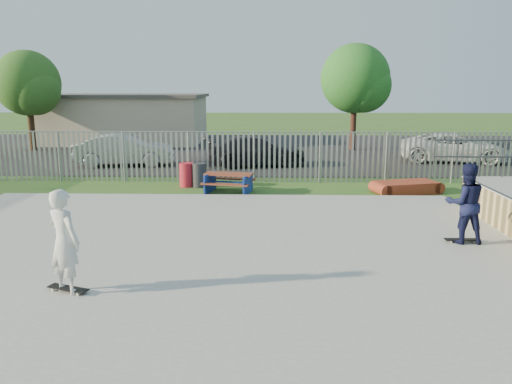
{
  "coord_description": "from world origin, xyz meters",
  "views": [
    {
      "loc": [
        1.61,
        -10.56,
        3.8
      ],
      "look_at": [
        1.27,
        2.0,
        1.1
      ],
      "focal_mm": 35.0,
      "sensor_mm": 36.0,
      "label": 1
    }
  ],
  "objects_px": {
    "funbox": "(406,187)",
    "trash_bin_red": "(187,175)",
    "car_silver": "(125,150)",
    "car_dark": "(256,151)",
    "car_white": "(454,148)",
    "tree_left": "(27,83)",
    "picnic_table": "(229,183)",
    "skater_navy": "(465,203)",
    "tree_mid": "(355,79)",
    "trash_bin_grey": "(199,175)",
    "skater_white": "(64,241)"
  },
  "relations": [
    {
      "from": "funbox",
      "to": "trash_bin_red",
      "type": "height_order",
      "value": "trash_bin_red"
    },
    {
      "from": "car_silver",
      "to": "car_dark",
      "type": "relative_size",
      "value": 0.95
    },
    {
      "from": "car_white",
      "to": "tree_left",
      "type": "xyz_separation_m",
      "value": [
        -23.23,
        4.02,
        3.15
      ]
    },
    {
      "from": "trash_bin_red",
      "to": "car_white",
      "type": "bearing_deg",
      "value": 27.64
    },
    {
      "from": "picnic_table",
      "to": "trash_bin_red",
      "type": "xyz_separation_m",
      "value": [
        -1.69,
        1.1,
        0.09
      ]
    },
    {
      "from": "skater_navy",
      "to": "car_silver",
      "type": "bearing_deg",
      "value": -46.72
    },
    {
      "from": "picnic_table",
      "to": "car_white",
      "type": "height_order",
      "value": "car_white"
    },
    {
      "from": "car_silver",
      "to": "car_dark",
      "type": "distance_m",
      "value": 6.28
    },
    {
      "from": "car_dark",
      "to": "tree_mid",
      "type": "height_order",
      "value": "tree_mid"
    },
    {
      "from": "tree_mid",
      "to": "trash_bin_red",
      "type": "bearing_deg",
      "value": -125.91
    },
    {
      "from": "picnic_table",
      "to": "tree_mid",
      "type": "bearing_deg",
      "value": 73.57
    },
    {
      "from": "funbox",
      "to": "trash_bin_grey",
      "type": "distance_m",
      "value": 7.65
    },
    {
      "from": "funbox",
      "to": "car_white",
      "type": "bearing_deg",
      "value": 44.59
    },
    {
      "from": "trash_bin_red",
      "to": "car_white",
      "type": "height_order",
      "value": "car_white"
    },
    {
      "from": "trash_bin_red",
      "to": "trash_bin_grey",
      "type": "height_order",
      "value": "same"
    },
    {
      "from": "trash_bin_grey",
      "to": "tree_left",
      "type": "relative_size",
      "value": 0.16
    },
    {
      "from": "tree_left",
      "to": "skater_white",
      "type": "relative_size",
      "value": 3.05
    },
    {
      "from": "tree_left",
      "to": "skater_white",
      "type": "distance_m",
      "value": 23.39
    },
    {
      "from": "trash_bin_red",
      "to": "car_silver",
      "type": "relative_size",
      "value": 0.2
    },
    {
      "from": "car_dark",
      "to": "skater_navy",
      "type": "bearing_deg",
      "value": -168.79
    },
    {
      "from": "picnic_table",
      "to": "car_dark",
      "type": "xyz_separation_m",
      "value": [
        0.83,
        6.05,
        0.36
      ]
    },
    {
      "from": "picnic_table",
      "to": "skater_navy",
      "type": "bearing_deg",
      "value": -34.09
    },
    {
      "from": "skater_navy",
      "to": "skater_white",
      "type": "bearing_deg",
      "value": 20.33
    },
    {
      "from": "funbox",
      "to": "trash_bin_grey",
      "type": "relative_size",
      "value": 2.5
    },
    {
      "from": "picnic_table",
      "to": "skater_navy",
      "type": "distance_m",
      "value": 8.58
    },
    {
      "from": "car_white",
      "to": "tree_left",
      "type": "distance_m",
      "value": 23.78
    },
    {
      "from": "trash_bin_red",
      "to": "car_silver",
      "type": "distance_m",
      "value": 6.11
    },
    {
      "from": "car_dark",
      "to": "car_white",
      "type": "bearing_deg",
      "value": -93.19
    },
    {
      "from": "car_silver",
      "to": "tree_mid",
      "type": "distance_m",
      "value": 13.86
    },
    {
      "from": "picnic_table",
      "to": "car_silver",
      "type": "bearing_deg",
      "value": 143.76
    },
    {
      "from": "trash_bin_grey",
      "to": "car_dark",
      "type": "distance_m",
      "value": 5.4
    },
    {
      "from": "trash_bin_red",
      "to": "car_silver",
      "type": "xyz_separation_m",
      "value": [
        -3.75,
        4.81,
        0.33
      ]
    },
    {
      "from": "trash_bin_red",
      "to": "tree_mid",
      "type": "xyz_separation_m",
      "value": [
        8.09,
        11.17,
        3.7
      ]
    },
    {
      "from": "picnic_table",
      "to": "funbox",
      "type": "xyz_separation_m",
      "value": [
        6.38,
        0.15,
        -0.16
      ]
    },
    {
      "from": "car_white",
      "to": "skater_navy",
      "type": "distance_m",
      "value": 14.41
    },
    {
      "from": "tree_mid",
      "to": "car_dark",
      "type": "bearing_deg",
      "value": -131.81
    },
    {
      "from": "car_dark",
      "to": "picnic_table",
      "type": "bearing_deg",
      "value": 160.16
    },
    {
      "from": "tree_left",
      "to": "skater_navy",
      "type": "distance_m",
      "value": 25.79
    },
    {
      "from": "trash_bin_red",
      "to": "tree_mid",
      "type": "relative_size",
      "value": 0.15
    },
    {
      "from": "funbox",
      "to": "car_white",
      "type": "xyz_separation_m",
      "value": [
        4.29,
        7.42,
        0.53
      ]
    },
    {
      "from": "tree_left",
      "to": "car_white",
      "type": "bearing_deg",
      "value": -9.81
    },
    {
      "from": "trash_bin_red",
      "to": "tree_mid",
      "type": "bearing_deg",
      "value": 54.09
    },
    {
      "from": "trash_bin_grey",
      "to": "skater_white",
      "type": "height_order",
      "value": "skater_white"
    },
    {
      "from": "car_silver",
      "to": "car_white",
      "type": "height_order",
      "value": "car_silver"
    },
    {
      "from": "funbox",
      "to": "car_dark",
      "type": "distance_m",
      "value": 8.11
    },
    {
      "from": "trash_bin_grey",
      "to": "skater_navy",
      "type": "distance_m",
      "value": 10.18
    },
    {
      "from": "picnic_table",
      "to": "car_white",
      "type": "xyz_separation_m",
      "value": [
        10.67,
        7.57,
        0.37
      ]
    },
    {
      "from": "trash_bin_red",
      "to": "skater_white",
      "type": "relative_size",
      "value": 0.48
    },
    {
      "from": "car_dark",
      "to": "skater_white",
      "type": "xyz_separation_m",
      "value": [
        -3.0,
        -15.23,
        0.38
      ]
    },
    {
      "from": "car_silver",
      "to": "skater_white",
      "type": "relative_size",
      "value": 2.43
    }
  ]
}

